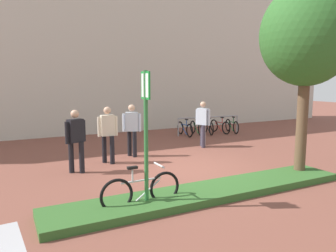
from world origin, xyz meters
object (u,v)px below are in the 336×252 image
Objects in this scene: person_casual_tan at (108,131)px; person_suited_dark at (76,137)px; bollard_steel at (203,135)px; tree_sidewalk at (307,36)px; person_shirt_white at (203,121)px; person_shirt_blue at (132,127)px; parking_sign_post at (146,120)px; bike_rack_cluster at (209,127)px; bike_at_sign at (142,190)px.

person_suited_dark is at bearing -150.10° from person_casual_tan.
person_casual_tan is (-3.94, -0.76, 0.53)m from bollard_steel.
tree_sidewalk is 2.84× the size of person_shirt_white.
tree_sidewalk reaches higher than person_casual_tan.
tree_sidewalk is at bearing -29.60° from person_suited_dark.
person_shirt_blue is 1.00× the size of person_shirt_white.
person_shirt_blue is at bearing 29.08° from person_suited_dark.
parking_sign_post is 0.84× the size of bike_rack_cluster.
person_suited_dark and person_shirt_white have the same top height.
tree_sidewalk is 5.34m from bollard_steel.
parking_sign_post is 4.52m from person_shirt_blue.
bollard_steel is (4.37, 4.44, 0.10)m from bike_at_sign.
tree_sidewalk reaches higher than person_shirt_blue.
parking_sign_post is at bearing -133.64° from bollard_steel.
bike_at_sign is 1.87× the size of bollard_steel.
person_shirt_blue is at bearing -175.35° from person_shirt_white.
bollard_steel is (-1.88, -2.40, 0.10)m from bike_rack_cluster.
person_suited_dark is (-5.17, 2.94, -2.60)m from tree_sidewalk.
person_suited_dark is at bearing -151.22° from bike_rack_cluster.
parking_sign_post reaches higher than person_suited_dark.
person_suited_dark reaches higher than bike_rack_cluster.
bike_at_sign is at bearing -78.32° from person_suited_dark.
person_suited_dark is at bearing -164.58° from person_shirt_white.
parking_sign_post is at bearing -95.48° from person_casual_tan.
bike_at_sign is at bearing 139.48° from parking_sign_post.
bollard_steel is 0.52× the size of person_shirt_white.
bollard_steel is 0.52× the size of person_suited_dark.
tree_sidewalk is 1.53× the size of bike_rack_cluster.
person_suited_dark is (-5.00, -1.38, 0.53)m from bollard_steel.
tree_sidewalk is at bearing -87.73° from bollard_steel.
bollard_steel is at bearing 13.70° from person_shirt_white.
tree_sidewalk is 2.84× the size of person_casual_tan.
parking_sign_post is at bearing -40.52° from bike_at_sign.
person_suited_dark and person_shirt_blue have the same top height.
person_shirt_blue and person_shirt_white have the same top height.
bike_at_sign is 0.98× the size of person_suited_dark.
parking_sign_post reaches higher than bike_at_sign.
person_shirt_blue is 2.94m from person_shirt_white.
person_shirt_white is at bearing 46.58° from parking_sign_post.
bike_rack_cluster is at bearing 48.20° from parking_sign_post.
tree_sidewalk is at bearing -52.34° from person_shirt_blue.
bike_at_sign is 0.98× the size of person_casual_tan.
person_suited_dark is 1.00× the size of person_shirt_white.
parking_sign_post reaches higher than person_casual_tan.
person_shirt_white is at bearing -166.30° from bollard_steel.
bike_at_sign is 4.46m from person_shirt_blue.
person_casual_tan is (-0.96, -0.52, 0.00)m from person_shirt_blue.
bike_at_sign is at bearing -134.58° from bollard_steel.
bike_rack_cluster is at bearing 51.96° from bollard_steel.
bike_rack_cluster is at bearing 75.75° from tree_sidewalk.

